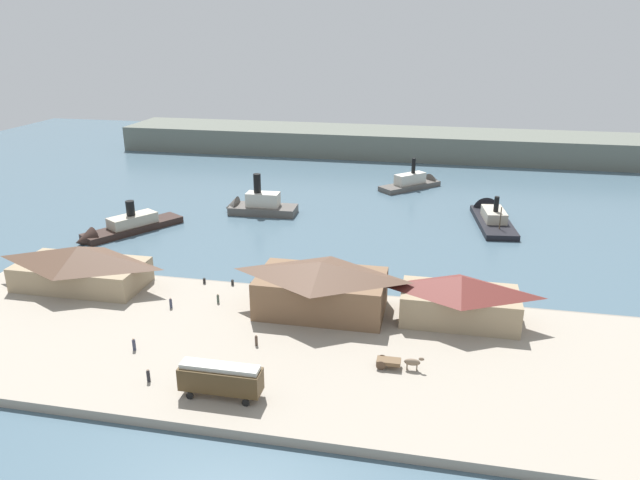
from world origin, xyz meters
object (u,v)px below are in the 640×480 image
object	(u,v)px
ferry_shed_central_terminal	(460,298)
ferry_shed_west_terminal	(80,266)
mooring_post_west	(204,281)
mooring_post_center_west	(251,285)
horse_cart	(397,362)
mooring_post_center_east	(37,266)
ferry_moored_west	(122,228)
mooring_post_east	(232,283)
pedestrian_by_tram	(148,376)
street_tram	(221,378)
ferry_shed_east_terminal	(321,286)
ferry_outer_harbor	(255,206)
ferry_moored_east	(490,215)
pedestrian_near_east_shed	(134,345)
ferry_approaching_west	(416,183)
pedestrian_near_cart	(218,299)
pedestrian_walking_west	(256,340)
pedestrian_walking_east	(171,303)

from	to	relation	value
ferry_shed_central_terminal	ferry_shed_west_terminal	bearing A→B (deg)	179.92
mooring_post_west	mooring_post_center_west	world-z (taller)	same
horse_cart	mooring_post_center_east	distance (m)	67.29
mooring_post_center_west	ferry_moored_west	bearing A→B (deg)	147.49
ferry_shed_central_terminal	mooring_post_east	bearing A→B (deg)	171.75
ferry_shed_central_terminal	pedestrian_by_tram	distance (m)	43.34
street_tram	mooring_post_east	distance (m)	31.06
mooring_post_center_west	mooring_post_east	size ratio (longest dim) A/B	1.00
ferry_shed_east_terminal	ferry_shed_central_terminal	distance (m)	19.95
mooring_post_center_east	pedestrian_by_tram	bearing A→B (deg)	-38.76
ferry_outer_harbor	ferry_moored_east	distance (m)	53.47
street_tram	horse_cart	bearing A→B (deg)	27.33
ferry_shed_central_terminal	mooring_post_west	bearing A→B (deg)	173.12
pedestrian_near_east_shed	pedestrian_by_tram	xyz separation A→B (m)	(5.24, -6.36, -0.02)
horse_cart	pedestrian_near_east_shed	world-z (taller)	horse_cart
horse_cart	ferry_outer_harbor	xyz separation A→B (m)	(-37.76, 61.90, -0.41)
ferry_approaching_west	ferry_moored_west	distance (m)	77.29
pedestrian_near_cart	mooring_post_center_west	distance (m)	7.16
mooring_post_center_west	mooring_post_center_east	bearing A→B (deg)	179.50
ferry_shed_central_terminal	pedestrian_near_cart	world-z (taller)	ferry_shed_central_terminal
ferry_shed_east_terminal	pedestrian_walking_west	distance (m)	13.69
ferry_shed_central_terminal	mooring_post_west	size ratio (longest dim) A/B	18.62
ferry_shed_central_terminal	mooring_post_center_east	distance (m)	72.23
pedestrian_near_east_shed	ferry_approaching_west	size ratio (longest dim) A/B	0.10
pedestrian_near_cart	ferry_moored_east	size ratio (longest dim) A/B	0.06
mooring_post_center_west	ferry_moored_west	distance (m)	42.21
ferry_shed_central_terminal	pedestrian_near_cart	xyz separation A→B (m)	(-35.94, -1.49, -2.84)
mooring_post_east	ferry_approaching_west	bearing A→B (deg)	70.43
ferry_shed_west_terminal	street_tram	bearing A→B (deg)	-36.59
horse_cart	pedestrian_near_cart	bearing A→B (deg)	155.35
ferry_shed_east_terminal	pedestrian_near_cart	bearing A→B (deg)	-178.09
horse_cart	pedestrian_walking_west	xyz separation A→B (m)	(-18.72, 1.88, -0.20)
ferry_shed_central_terminal	ferry_moored_east	distance (m)	54.08
pedestrian_by_tram	mooring_post_center_east	xyz separation A→B (m)	(-35.58, 28.57, -0.33)
mooring_post_center_east	ferry_outer_harbor	size ratio (longest dim) A/B	0.05
ferry_approaching_west	pedestrian_by_tram	bearing A→B (deg)	-104.56
mooring_post_west	ferry_outer_harbor	size ratio (longest dim) A/B	0.05
street_tram	ferry_moored_west	distance (m)	66.46
ferry_shed_east_terminal	pedestrian_by_tram	world-z (taller)	ferry_shed_east_terminal
street_tram	ferry_outer_harbor	bearing A→B (deg)	104.49
pedestrian_walking_west	mooring_post_center_west	world-z (taller)	pedestrian_walking_west
pedestrian_walking_east	pedestrian_by_tram	world-z (taller)	pedestrian_by_tram
ferry_moored_west	ferry_shed_west_terminal	bearing A→B (deg)	-72.96
horse_cart	ferry_shed_west_terminal	bearing A→B (deg)	164.41
ferry_moored_east	pedestrian_walking_west	bearing A→B (deg)	-117.32
horse_cart	pedestrian_near_cart	size ratio (longest dim) A/B	3.82
pedestrian_walking_east	pedestrian_by_tram	size ratio (longest dim) A/B	0.98
pedestrian_near_east_shed	ferry_moored_east	xyz separation A→B (m)	(49.38, 70.39, -1.00)
pedestrian_near_cart	mooring_post_east	bearing A→B (deg)	90.48
ferry_moored_east	ferry_shed_east_terminal	bearing A→B (deg)	-116.97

